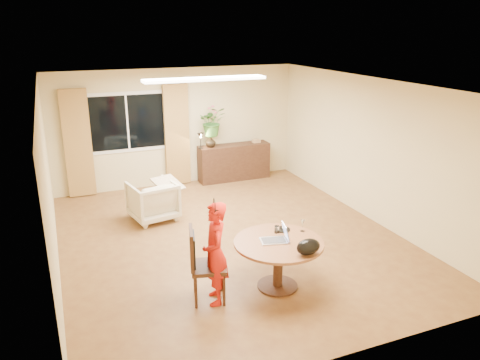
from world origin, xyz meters
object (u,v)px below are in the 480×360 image
Objects in this scene: armchair at (153,201)px; dining_chair at (209,265)px; child at (215,253)px; dining_table at (278,251)px; sideboard at (234,162)px.

dining_chair is at bearing 81.03° from armchair.
dining_table is at bearing 101.77° from child.
dining_table is at bearing -104.39° from sideboard.
dining_table is at bearing 98.66° from armchair.
dining_chair is at bearing -119.82° from child.
sideboard reaches higher than armchair.
dining_chair reaches higher than sideboard.
child reaches higher than armchair.
sideboard is at bearing 167.71° from child.
dining_table is 1.51× the size of armchair.
dining_chair reaches higher than armchair.
child reaches higher than dining_chair.
dining_chair is 0.74× the size of child.
dining_table is 3.22m from armchair.
armchair is (-0.10, 2.97, -0.14)m from dining_chair.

